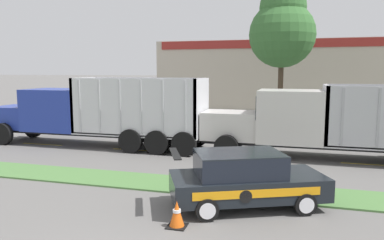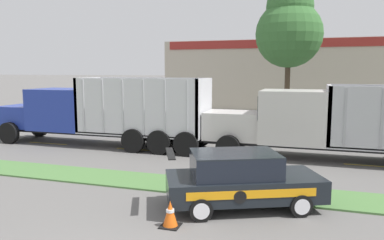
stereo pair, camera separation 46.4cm
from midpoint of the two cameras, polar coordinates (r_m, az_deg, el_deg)
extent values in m
cube|color=#517F42|center=(12.92, 1.56, -10.02)|extent=(120.00, 1.83, 0.06)
cube|color=yellow|center=(21.75, -20.56, -3.35)|extent=(2.40, 0.14, 0.01)
cube|color=yellow|center=(18.94, -7.53, -4.49)|extent=(2.40, 0.14, 0.01)
cube|color=yellow|center=(17.39, 8.89, -5.59)|extent=(2.40, 0.14, 0.01)
cube|color=yellow|center=(17.46, 26.80, -6.27)|extent=(2.40, 0.14, 0.01)
cube|color=black|center=(17.73, 22.40, -3.76)|extent=(12.12, 1.35, 0.18)
cube|color=silver|center=(17.83, 7.07, -0.80)|extent=(2.58, 2.01, 1.28)
cube|color=#B7B7BC|center=(18.11, 2.96, -0.62)|extent=(0.06, 1.72, 1.09)
cube|color=silver|center=(17.48, 15.85, 0.55)|extent=(2.83, 2.45, 2.34)
cube|color=black|center=(17.53, 11.21, 2.05)|extent=(0.04, 2.08, 1.05)
cylinder|color=silver|center=(16.65, 21.05, 2.19)|extent=(0.14, 0.14, 1.27)
cube|color=#B7B7BC|center=(17.48, 20.76, 0.87)|extent=(0.16, 2.45, 2.53)
cube|color=#A3A3A8|center=(16.30, 23.07, 0.31)|extent=(0.10, 0.04, 2.41)
cube|color=#A3A3A8|center=(16.48, 27.71, 0.12)|extent=(0.10, 0.04, 2.41)
cylinder|color=black|center=(16.80, 6.28, -4.14)|extent=(1.08, 0.30, 1.08)
cylinder|color=black|center=(19.13, 7.69, -2.74)|extent=(1.08, 0.30, 1.08)
cube|color=black|center=(20.45, -13.39, -1.84)|extent=(11.77, 1.34, 0.18)
cube|color=#23389E|center=(23.19, -23.69, 0.54)|extent=(2.16, 2.00, 1.21)
cube|color=#B7B7BC|center=(23.93, -25.70, 0.63)|extent=(0.06, 1.70, 1.02)
cube|color=#23389E|center=(21.49, -18.46, 1.61)|extent=(3.12, 2.43, 2.19)
cube|color=black|center=(22.42, -21.77, 2.67)|extent=(0.04, 2.07, 0.99)
cylinder|color=silver|center=(19.85, -15.99, 3.20)|extent=(0.14, 0.14, 1.35)
cube|color=silver|center=(19.22, -6.63, -1.83)|extent=(6.50, 2.43, 0.12)
cube|color=silver|center=(20.54, -14.79, 2.44)|extent=(0.16, 2.43, 2.75)
cube|color=silver|center=(17.98, 2.57, 1.99)|extent=(0.16, 2.43, 2.75)
cube|color=silver|center=(18.02, -8.17, 1.93)|extent=(6.50, 0.16, 2.75)
cube|color=silver|center=(20.08, -5.36, 2.54)|extent=(6.50, 0.16, 2.75)
cube|color=#BCBCC1|center=(19.26, -15.59, 2.09)|extent=(0.10, 0.04, 2.61)
cube|color=#BCBCC1|center=(18.69, -12.80, 2.02)|extent=(0.10, 0.04, 2.61)
cube|color=#BCBCC1|center=(18.17, -9.85, 1.95)|extent=(0.10, 0.04, 2.61)
cube|color=#BCBCC1|center=(17.70, -6.73, 1.86)|extent=(0.10, 0.04, 2.61)
cube|color=#BCBCC1|center=(17.28, -3.45, 1.76)|extent=(0.10, 0.04, 2.61)
cube|color=#BCBCC1|center=(16.93, -0.03, 1.66)|extent=(0.10, 0.04, 2.61)
cylinder|color=black|center=(22.41, -25.60, -1.81)|extent=(1.16, 0.30, 1.16)
cylinder|color=black|center=(24.19, -21.74, -0.97)|extent=(1.16, 0.30, 1.16)
cylinder|color=black|center=(17.22, -0.17, -3.68)|extent=(1.16, 0.30, 1.16)
cylinder|color=black|center=(19.48, 1.97, -2.37)|extent=(1.16, 0.30, 1.16)
cylinder|color=black|center=(17.67, -4.32, -3.41)|extent=(1.16, 0.30, 1.16)
cylinder|color=black|center=(19.87, -1.75, -2.17)|extent=(1.16, 0.30, 1.16)
cylinder|color=black|center=(18.20, -8.24, -3.15)|extent=(1.16, 0.30, 1.16)
cylinder|color=black|center=(20.35, -5.31, -1.97)|extent=(1.16, 0.30, 1.16)
cube|color=black|center=(11.06, 9.04, -9.90)|extent=(4.77, 3.50, 0.64)
cube|color=black|center=(10.82, 7.76, -6.77)|extent=(2.88, 2.49, 0.63)
cube|color=black|center=(10.74, 7.79, -5.04)|extent=(2.88, 2.49, 0.04)
cube|color=black|center=(10.44, -2.03, -5.12)|extent=(0.80, 1.45, 0.03)
cube|color=orange|center=(10.18, 10.51, -11.11)|extent=(3.21, 1.45, 0.22)
cylinder|color=black|center=(10.11, 8.68, -11.58)|extent=(0.32, 0.15, 0.35)
cylinder|color=black|center=(10.81, 17.46, -12.35)|extent=(0.65, 0.44, 0.62)
cylinder|color=silver|center=(10.72, 17.69, -12.53)|extent=(0.40, 0.19, 0.43)
cylinder|color=black|center=(12.38, 14.04, -9.67)|extent=(0.65, 0.44, 0.62)
cylinder|color=silver|center=(12.47, 13.87, -9.54)|extent=(0.40, 0.19, 0.43)
cylinder|color=black|center=(10.05, 2.72, -13.54)|extent=(0.65, 0.44, 0.62)
cylinder|color=silver|center=(9.96, 2.82, -13.76)|extent=(0.40, 0.19, 0.43)
cylinder|color=black|center=(11.72, 1.28, -10.43)|extent=(0.65, 0.44, 0.62)
cylinder|color=silver|center=(11.82, 1.21, -10.27)|extent=(0.40, 0.19, 0.43)
cube|color=black|center=(9.86, -1.92, -15.82)|extent=(0.49, 0.49, 0.03)
cone|color=#EA5B14|center=(9.73, -1.93, -13.99)|extent=(0.38, 0.38, 0.65)
cylinder|color=white|center=(9.71, -1.93, -13.64)|extent=(0.21, 0.21, 0.08)
cube|color=#BCB29E|center=(43.69, 14.87, 6.70)|extent=(25.19, 12.00, 6.98)
cube|color=maroon|center=(37.73, 14.57, 11.24)|extent=(23.93, 0.10, 0.80)
cylinder|color=#473828|center=(28.55, 14.74, 4.63)|extent=(0.39, 0.39, 5.21)
sphere|color=#386B33|center=(28.64, 15.00, 12.50)|extent=(4.81, 4.81, 4.81)
sphere|color=#386B33|center=(28.88, 15.14, 16.30)|extent=(3.37, 3.37, 3.37)
camera|label=1|loc=(0.23, -89.07, 0.12)|focal=35.00mm
camera|label=2|loc=(0.23, 90.93, -0.12)|focal=35.00mm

